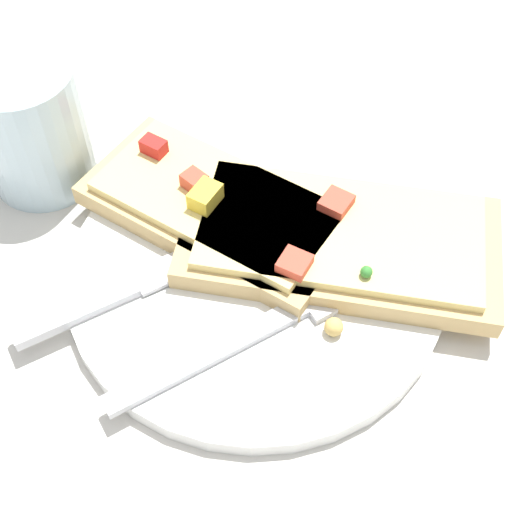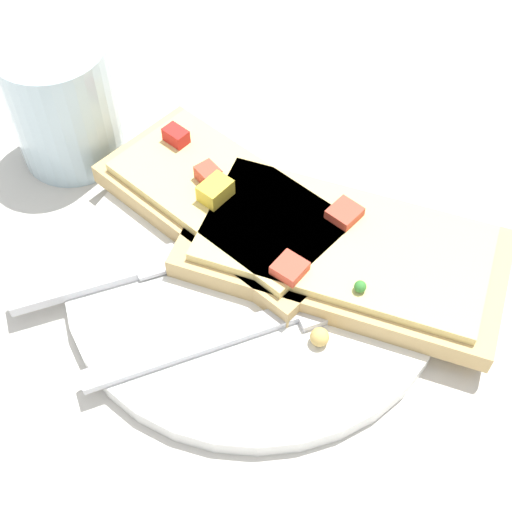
% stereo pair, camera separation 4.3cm
% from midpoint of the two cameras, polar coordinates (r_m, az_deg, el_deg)
% --- Properties ---
extents(ground_plane, '(4.00, 4.00, 0.00)m').
position_cam_midpoint_polar(ground_plane, '(0.44, 2.74, -1.89)').
color(ground_plane, beige).
extents(plate, '(0.23, 0.23, 0.01)m').
position_cam_midpoint_polar(plate, '(0.44, 2.77, -1.44)').
color(plate, white).
rests_on(plate, ground).
extents(fork, '(0.03, 0.20, 0.01)m').
position_cam_midpoint_polar(fork, '(0.41, 4.37, -5.27)').
color(fork, silver).
rests_on(fork, plate).
extents(knife, '(0.03, 0.20, 0.01)m').
position_cam_midpoint_polar(knife, '(0.43, -5.86, -0.83)').
color(knife, silver).
rests_on(knife, plate).
extents(pizza_slice_main, '(0.20, 0.21, 0.03)m').
position_cam_midpoint_polar(pizza_slice_main, '(0.44, 9.79, 0.24)').
color(pizza_slice_main, tan).
rests_on(pizza_slice_main, plate).
extents(pizza_slice_corner, '(0.19, 0.14, 0.03)m').
position_cam_midpoint_polar(pizza_slice_corner, '(0.45, 0.25, 4.14)').
color(pizza_slice_corner, tan).
rests_on(pizza_slice_corner, plate).
extents(crumb_scatter, '(0.13, 0.04, 0.01)m').
position_cam_midpoint_polar(crumb_scatter, '(0.42, 5.43, -2.75)').
color(crumb_scatter, tan).
rests_on(crumb_scatter, plate).
extents(drinking_glass, '(0.07, 0.07, 0.09)m').
position_cam_midpoint_polar(drinking_glass, '(0.50, -12.81, 11.69)').
color(drinking_glass, silver).
rests_on(drinking_glass, ground).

